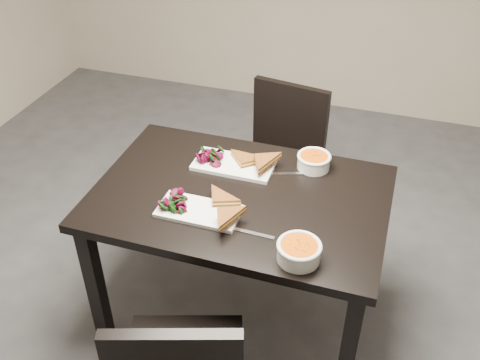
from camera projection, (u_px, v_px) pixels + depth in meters
The scene contains 12 objects.
table at pixel (240, 212), 2.29m from camera, with size 1.20×0.80×0.75m.
chair_far at pixel (280, 154), 2.95m from camera, with size 0.48×0.48×0.85m.
plate_near at pixel (199, 211), 2.13m from camera, with size 0.32×0.16×0.02m, color white.
sandwich_near at pixel (216, 205), 2.10m from camera, with size 0.16×0.12×0.05m, color brown, non-canonical shape.
salad_near at pixel (175, 200), 2.13m from camera, with size 0.10×0.09×0.04m, color black, non-canonical shape.
soup_bowl_near at pixel (299, 251), 1.90m from camera, with size 0.16×0.16×0.07m.
cutlery_near at pixel (251, 233), 2.03m from camera, with size 0.18×0.02×0.00m, color silver.
plate_far at pixel (234, 165), 2.38m from camera, with size 0.35×0.17×0.02m, color white.
sandwich_far at pixel (247, 162), 2.33m from camera, with size 0.17×0.13×0.06m, color brown, non-canonical shape.
salad_far at pixel (212, 155), 2.39m from camera, with size 0.11×0.10×0.05m, color black, non-canonical shape.
soup_bowl_far at pixel (314, 161), 2.36m from camera, with size 0.15×0.15×0.07m.
cutlery_far at pixel (285, 174), 2.34m from camera, with size 0.18×0.02×0.00m, color silver.
Camera 1 is at (0.33, -1.45, 2.11)m, focal length 40.74 mm.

